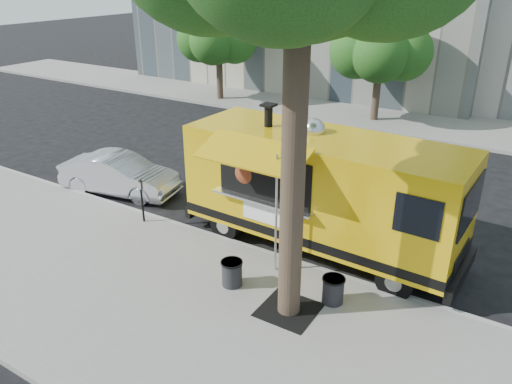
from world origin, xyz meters
TOP-DOWN VIEW (x-y plane):
  - ground at (0.00, 0.00)m, footprint 120.00×120.00m
  - sidewalk at (0.00, -4.00)m, footprint 60.00×6.00m
  - curb at (0.00, -0.93)m, footprint 60.00×0.14m
  - far_sidewalk at (0.00, 13.50)m, footprint 60.00×5.00m
  - tree_well at (2.60, -2.80)m, footprint 1.20×1.20m
  - far_tree_a at (-10.00, 12.30)m, footprint 3.42×3.42m
  - far_tree_b at (-1.00, 12.70)m, footprint 3.60×3.60m
  - sign_post at (1.55, -1.55)m, footprint 0.28×0.06m
  - parking_meter at (-3.00, -1.35)m, footprint 0.11×0.11m
  - food_truck at (1.86, 0.17)m, footprint 7.57×3.61m
  - sedan at (-5.32, 0.00)m, footprint 4.23×2.13m
  - trash_bin_left at (1.01, -2.64)m, footprint 0.52×0.52m
  - trash_bin_right at (3.28, -2.02)m, footprint 0.51×0.51m

SIDE VIEW (x-z plane):
  - ground at x=0.00m, z-range 0.00..0.00m
  - sidewalk at x=0.00m, z-range 0.00..0.15m
  - curb at x=0.00m, z-range -0.01..0.15m
  - far_sidewalk at x=0.00m, z-range 0.00..0.15m
  - tree_well at x=2.60m, z-range 0.14..0.17m
  - trash_bin_right at x=3.28m, z-range 0.17..0.79m
  - trash_bin_left at x=1.01m, z-range 0.17..0.79m
  - sedan at x=-5.32m, z-range 0.00..1.33m
  - parking_meter at x=-3.00m, z-range 0.31..1.65m
  - food_truck at x=1.86m, z-range -0.11..3.60m
  - sign_post at x=1.55m, z-range 0.35..3.35m
  - far_tree_a at x=-10.00m, z-range 1.10..6.45m
  - far_tree_b at x=-1.00m, z-range 1.08..6.58m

